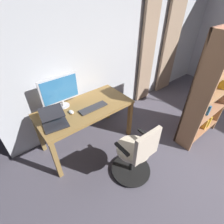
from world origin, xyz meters
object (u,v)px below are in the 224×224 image
desk (85,112)px  computer_keyboard (93,108)px  laptop (54,120)px  bookshelf (209,90)px  computer_mouse (71,112)px  office_chair (136,155)px  computer_monitor (60,90)px

desk → computer_keyboard: bearing=129.0°
laptop → bookshelf: bookshelf is taller
computer_mouse → office_chair: bearing=112.0°
computer_monitor → computer_mouse: 0.34m
computer_monitor → bookshelf: bearing=145.5°
computer_mouse → bookshelf: bookshelf is taller
office_chair → laptop: bearing=127.9°
computer_keyboard → bookshelf: bookshelf is taller
office_chair → bookshelf: bookshelf is taller
computer_mouse → bookshelf: size_ratio=0.06×
computer_monitor → office_chair: bearing=108.3°
desk → bookshelf: 1.92m
desk → computer_keyboard: 0.17m
computer_monitor → bookshelf: (-1.83, 1.26, -0.10)m
desk → bookshelf: bearing=147.3°
computer_keyboard → desk: bearing=-51.0°
desk → laptop: bearing=7.9°
desk → computer_monitor: size_ratio=2.49×
computer_keyboard → laptop: (0.58, -0.04, 0.04)m
desk → computer_monitor: computer_monitor is taller
bookshelf → office_chair: bearing=-3.3°
office_chair → computer_keyboard: bearing=96.4°
computer_monitor → laptop: (0.26, 0.30, -0.21)m
desk → computer_keyboard: computer_keyboard is taller
desk → computer_mouse: bearing=0.5°
computer_monitor → laptop: computer_monitor is taller
laptop → computer_mouse: laptop is taller
office_chair → computer_mouse: (0.38, -0.94, 0.32)m
laptop → bookshelf: (-2.09, 0.96, 0.11)m
computer_monitor → computer_keyboard: size_ratio=1.31×
office_chair → laptop: (0.65, -0.88, 0.35)m
office_chair → desk: bearing=100.9°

